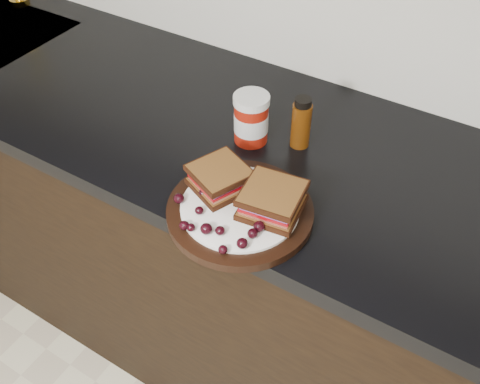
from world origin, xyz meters
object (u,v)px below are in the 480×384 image
at_px(condiment_jar, 251,119).
at_px(oil_bottle, 301,122).
at_px(plate, 240,211).
at_px(sandwich_left, 220,178).

bearing_deg(condiment_jar, oil_bottle, 23.06).
distance_m(plate, oil_bottle, 0.26).
height_order(sandwich_left, condiment_jar, condiment_jar).
distance_m(sandwich_left, condiment_jar, 0.19).
relative_size(plate, sandwich_left, 2.76).
height_order(condiment_jar, oil_bottle, oil_bottle).
bearing_deg(sandwich_left, plate, 1.24).
distance_m(plate, condiment_jar, 0.24).
bearing_deg(oil_bottle, plate, -89.88).
xyz_separation_m(plate, oil_bottle, (-0.00, 0.25, 0.05)).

